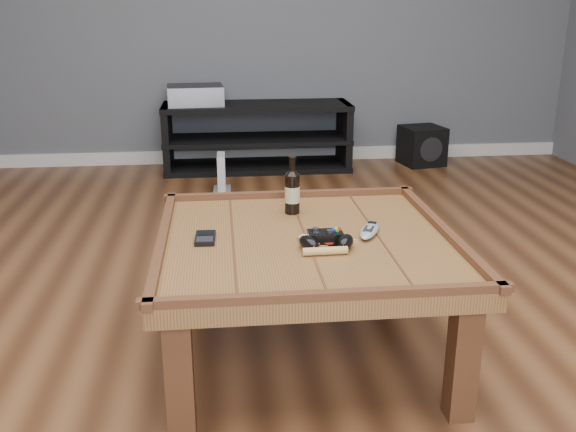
{
  "coord_description": "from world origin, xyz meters",
  "views": [
    {
      "loc": [
        -0.28,
        -2.04,
        1.21
      ],
      "look_at": [
        -0.06,
        0.03,
        0.52
      ],
      "focal_mm": 40.0,
      "sensor_mm": 36.0,
      "label": 1
    }
  ],
  "objects": [
    {
      "name": "ground",
      "position": [
        0.0,
        0.0,
        0.0
      ],
      "size": [
        6.0,
        6.0,
        0.0
      ],
      "primitive_type": "plane",
      "color": "#412412",
      "rests_on": "ground"
    },
    {
      "name": "pizza_slice",
      "position": [
        0.04,
        -0.08,
        0.46
      ],
      "size": [
        0.16,
        0.26,
        0.03
      ],
      "rotation": [
        0.0,
        0.0,
        0.02
      ],
      "color": "tan",
      "rests_on": "coffee_table"
    },
    {
      "name": "media_console",
      "position": [
        0.0,
        2.75,
        0.25
      ],
      "size": [
        1.4,
        0.45,
        0.5
      ],
      "color": "black",
      "rests_on": "ground"
    },
    {
      "name": "subwoofer",
      "position": [
        1.29,
        2.76,
        0.15
      ],
      "size": [
        0.35,
        0.35,
        0.3
      ],
      "rotation": [
        0.0,
        0.0,
        0.19
      ],
      "color": "black",
      "rests_on": "ground"
    },
    {
      "name": "coffee_table",
      "position": [
        0.0,
        0.0,
        0.39
      ],
      "size": [
        1.03,
        1.03,
        0.48
      ],
      "color": "brown",
      "rests_on": "ground"
    },
    {
      "name": "remote_control",
      "position": [
        0.22,
        0.01,
        0.46
      ],
      "size": [
        0.13,
        0.19,
        0.03
      ],
      "rotation": [
        0.0,
        0.0,
        -0.42
      ],
      "color": "gray",
      "rests_on": "coffee_table"
    },
    {
      "name": "beer_bottle",
      "position": [
        -0.02,
        0.27,
        0.54
      ],
      "size": [
        0.06,
        0.06,
        0.22
      ],
      "color": "black",
      "rests_on": "coffee_table"
    },
    {
      "name": "av_receiver",
      "position": [
        -0.45,
        2.74,
        0.57
      ],
      "size": [
        0.42,
        0.36,
        0.14
      ],
      "rotation": [
        0.0,
        0.0,
        0.07
      ],
      "color": "black",
      "rests_on": "media_console"
    },
    {
      "name": "smartphone",
      "position": [
        -0.34,
        0.01,
        0.46
      ],
      "size": [
        0.07,
        0.13,
        0.02
      ],
      "rotation": [
        0.0,
        0.0,
        -0.04
      ],
      "color": "black",
      "rests_on": "coffee_table"
    },
    {
      "name": "game_controller",
      "position": [
        0.05,
        -0.1,
        0.48
      ],
      "size": [
        0.2,
        0.13,
        0.05
      ],
      "rotation": [
        0.0,
        0.0,
        -0.01
      ],
      "color": "black",
      "rests_on": "coffee_table"
    },
    {
      "name": "baseboard",
      "position": [
        0.0,
        2.99,
        0.05
      ],
      "size": [
        5.0,
        0.02,
        0.1
      ],
      "primitive_type": "cube",
      "color": "silver",
      "rests_on": "ground"
    },
    {
      "name": "game_console",
      "position": [
        -0.28,
        2.15,
        0.12
      ],
      "size": [
        0.12,
        0.21,
        0.26
      ],
      "rotation": [
        0.0,
        0.0,
        -0.02
      ],
      "color": "gray",
      "rests_on": "ground"
    }
  ]
}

